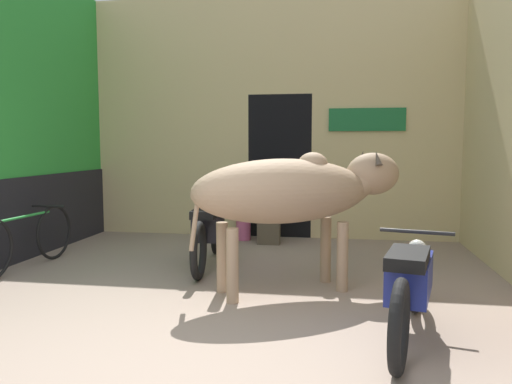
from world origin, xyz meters
The scene contains 8 objects.
ground_plane centered at (0.00, 0.00, 0.00)m, with size 30.00×30.00×0.00m, color gray.
wall_back_with_doorway centered at (0.04, 4.88, 1.61)m, with size 5.53×0.93×3.64m.
cow centered at (0.61, 1.89, 0.97)m, with size 2.13×1.46×1.36m.
motorcycle_near centered at (1.54, 0.82, 0.41)m, with size 0.64×1.81×0.73m.
motorcycle_far centered at (-0.46, 2.71, 0.42)m, with size 0.58×1.85×0.74m.
bicycle centered at (-2.46, 2.21, 0.35)m, with size 0.44×1.74×0.68m.
shopkeeper_seated centered at (0.06, 4.18, 0.62)m, with size 0.45×0.34×1.18m.
plastic_stool centered at (-0.36, 4.35, 0.22)m, with size 0.31×0.31×0.41m.
Camera 1 is at (1.02, -2.85, 1.41)m, focal length 35.00 mm.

